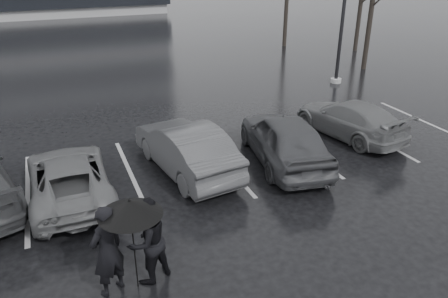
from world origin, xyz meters
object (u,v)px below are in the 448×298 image
pedestrian_left (107,251)px  car_west_b (69,177)px  car_main (284,138)px  car_west_a (186,148)px  pedestrian_right (147,241)px  car_east (349,119)px

pedestrian_left → car_west_b: bearing=-113.3°
car_main → car_west_a: (-2.95, 0.57, -0.04)m
car_west_a → pedestrian_left: (-2.87, -4.27, 0.22)m
car_main → pedestrian_right: size_ratio=2.48×
car_main → pedestrian_left: size_ratio=2.38×
car_west_a → pedestrian_right: (-2.10, -4.20, 0.18)m
car_main → car_west_a: size_ratio=1.02×
car_west_a → car_east: size_ratio=1.03×
car_west_b → pedestrian_right: bearing=106.5°
pedestrian_left → car_east: bearing=178.0°
car_east → pedestrian_left: size_ratio=2.27×
car_main → pedestrian_left: 6.90m
car_main → pedestrian_right: pedestrian_right is taller
pedestrian_left → car_west_a: bearing=-153.4°
car_main → car_west_a: car_main is taller
car_west_b → car_west_a: bearing=-174.9°
car_main → car_west_b: car_main is taller
pedestrian_right → car_east: bearing=-176.7°
car_west_a → pedestrian_right: pedestrian_right is taller
car_west_a → car_east: bearing=175.4°
pedestrian_right → pedestrian_left: bearing=-20.6°
car_west_a → pedestrian_left: size_ratio=2.34×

